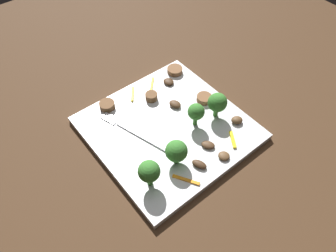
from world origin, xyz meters
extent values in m
plane|color=#422B19|center=(0.00, 0.00, 0.00)|extent=(1.40, 1.40, 0.00)
cube|color=white|center=(0.00, 0.00, 0.01)|extent=(0.30, 0.30, 0.01)
cube|color=silver|center=(0.00, 0.06, 0.02)|extent=(0.14, 0.05, 0.00)
cube|color=silver|center=(0.09, 0.08, 0.02)|extent=(0.04, 0.03, 0.00)
cylinder|color=#408630|center=(-0.08, 0.04, 0.03)|extent=(0.01, 0.01, 0.02)
sphere|color=#387A2D|center=(-0.08, 0.04, 0.05)|extent=(0.04, 0.04, 0.04)
cylinder|color=#408630|center=(-0.08, 0.11, 0.03)|extent=(0.01, 0.01, 0.03)
sphere|color=#387A2D|center=(-0.08, 0.11, 0.05)|extent=(0.04, 0.04, 0.04)
cylinder|color=#408630|center=(-0.04, -0.09, 0.03)|extent=(0.01, 0.01, 0.03)
sphere|color=#387A2D|center=(-0.04, -0.09, 0.05)|extent=(0.04, 0.04, 0.04)
cylinder|color=#408630|center=(-0.03, -0.05, 0.03)|extent=(0.01, 0.01, 0.03)
sphere|color=#387A2D|center=(-0.03, -0.05, 0.05)|extent=(0.03, 0.03, 0.03)
cylinder|color=brown|center=(0.12, 0.07, 0.02)|extent=(0.04, 0.04, 0.01)
cylinder|color=brown|center=(0.12, -0.11, 0.02)|extent=(0.05, 0.05, 0.01)
cylinder|color=brown|center=(0.08, -0.02, 0.02)|extent=(0.03, 0.03, 0.02)
cylinder|color=brown|center=(0.01, -0.11, 0.02)|extent=(0.04, 0.04, 0.01)
ellipsoid|color=#4C331E|center=(-0.09, -0.03, 0.02)|extent=(0.03, 0.03, 0.01)
ellipsoid|color=#422B19|center=(-0.11, 0.01, 0.02)|extent=(0.03, 0.03, 0.01)
ellipsoid|color=#422B19|center=(0.10, -0.08, 0.02)|extent=(0.03, 0.02, 0.01)
ellipsoid|color=brown|center=(-0.08, -0.12, 0.02)|extent=(0.03, 0.03, 0.01)
ellipsoid|color=#4C331E|center=(0.03, -0.05, 0.02)|extent=(0.03, 0.03, 0.01)
ellipsoid|color=brown|center=(-0.12, -0.03, 0.02)|extent=(0.03, 0.03, 0.01)
cube|color=yellow|center=(-0.11, -0.08, 0.02)|extent=(0.04, 0.03, 0.00)
cube|color=yellow|center=(0.11, -0.05, 0.02)|extent=(0.04, 0.04, 0.00)
cube|color=orange|center=(-0.12, 0.05, 0.02)|extent=(0.05, 0.03, 0.00)
cube|color=yellow|center=(0.12, 0.01, 0.02)|extent=(0.04, 0.03, 0.00)
camera|label=1|loc=(-0.31, 0.25, 0.51)|focal=33.47mm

